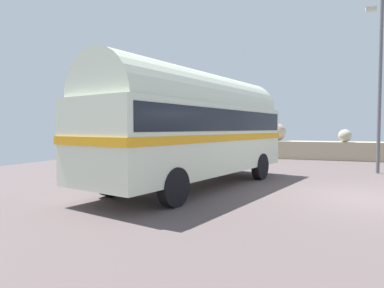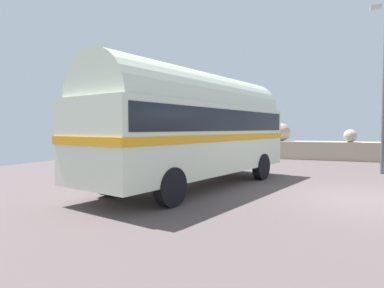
% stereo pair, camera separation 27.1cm
% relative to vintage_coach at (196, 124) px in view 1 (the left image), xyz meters
% --- Properties ---
extents(ground, '(32.00, 26.00, 0.02)m').
position_rel_vintage_coach_xyz_m(ground, '(4.89, -0.00, -2.04)').
color(ground, '#594C4C').
extents(breakwater, '(31.36, 1.99, 2.29)m').
position_rel_vintage_coach_xyz_m(breakwater, '(4.78, 11.81, -1.38)').
color(breakwater, tan).
rests_on(breakwater, ground).
extents(vintage_coach, '(4.38, 8.91, 3.70)m').
position_rel_vintage_coach_xyz_m(vintage_coach, '(0.00, 0.00, 0.00)').
color(vintage_coach, black).
rests_on(vintage_coach, ground).
extents(lamp_post, '(0.57, 1.10, 7.25)m').
position_rel_vintage_coach_xyz_m(lamp_post, '(6.00, 5.85, 1.99)').
color(lamp_post, '#5B5B60').
rests_on(lamp_post, ground).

